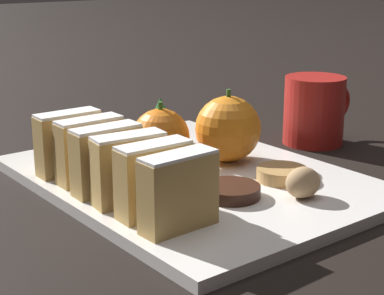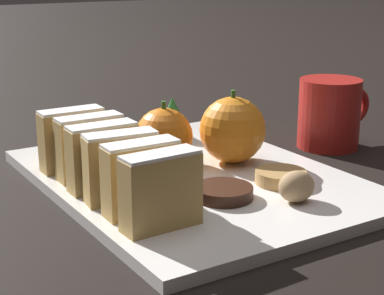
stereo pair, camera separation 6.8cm
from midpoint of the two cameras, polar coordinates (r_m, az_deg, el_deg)
ground_plane at (r=0.70m, az=-2.81°, el=-3.36°), size 6.00×6.00×0.00m
serving_platter at (r=0.69m, az=-2.82°, el=-2.90°), size 0.29×0.39×0.01m
stollen_slice_front at (r=0.54m, az=-4.81°, el=-4.00°), size 0.07×0.03×0.07m
stollen_slice_second at (r=0.58m, az=-6.79°, el=-2.89°), size 0.07×0.03×0.07m
stollen_slice_third at (r=0.61m, az=-8.81°, el=-1.96°), size 0.07×0.03×0.07m
stollen_slice_fourth at (r=0.64m, az=-10.64°, el=-1.11°), size 0.07×0.03×0.07m
stollen_slice_fifth at (r=0.67m, az=-11.94°, el=-0.28°), size 0.07×0.03×0.07m
stollen_slice_sixth at (r=0.71m, az=-13.65°, el=0.37°), size 0.07×0.03×0.07m
orange_near at (r=0.73m, az=0.54°, el=1.63°), size 0.08×0.08×0.08m
orange_far at (r=0.71m, az=-5.53°, el=0.85°), size 0.06×0.06×0.07m
walnut at (r=0.62m, az=6.77°, el=-3.18°), size 0.04×0.03×0.03m
chocolate_cookie at (r=0.62m, az=0.35°, el=-3.95°), size 0.06×0.06×0.01m
gingerbread_cookie at (r=0.67m, az=5.13°, el=-2.40°), size 0.05×0.05×0.01m
evergreen_sprig at (r=0.83m, az=-5.18°, el=2.61°), size 0.05×0.05×0.05m
coffee_mug at (r=0.85m, az=8.65°, el=3.28°), size 0.11×0.08×0.09m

